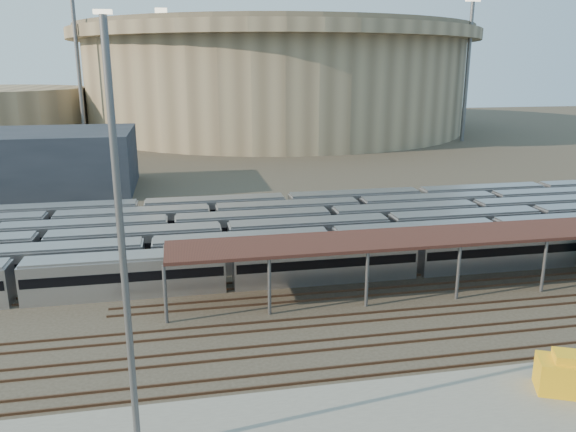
# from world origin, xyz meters

# --- Properties ---
(ground) EXTENTS (420.00, 420.00, 0.00)m
(ground) POSITION_xyz_m (0.00, 0.00, 0.00)
(ground) COLOR #383026
(ground) RESTS_ON ground
(subway_trains) EXTENTS (128.57, 23.90, 3.60)m
(subway_trains) POSITION_xyz_m (0.32, 18.50, 1.80)
(subway_trains) COLOR #B4B5B9
(subway_trains) RESTS_ON ground
(inspection_shed) EXTENTS (60.30, 6.00, 5.30)m
(inspection_shed) POSITION_xyz_m (22.00, 4.00, 4.98)
(inspection_shed) COLOR #58595D
(inspection_shed) RESTS_ON ground
(empty_tracks) EXTENTS (170.00, 9.62, 0.18)m
(empty_tracks) POSITION_xyz_m (0.00, -5.00, 0.09)
(empty_tracks) COLOR #4C3323
(empty_tracks) RESTS_ON ground
(stadium) EXTENTS (124.00, 124.00, 32.50)m
(stadium) POSITION_xyz_m (25.00, 140.00, 16.47)
(stadium) COLOR gray
(stadium) RESTS_ON ground
(service_building) EXTENTS (42.00, 20.00, 10.00)m
(service_building) POSITION_xyz_m (-35.00, 55.00, 5.00)
(service_building) COLOR #1E232D
(service_building) RESTS_ON ground
(floodlight_0) EXTENTS (4.00, 1.00, 38.40)m
(floodlight_0) POSITION_xyz_m (-30.00, 110.00, 20.65)
(floodlight_0) COLOR #58595D
(floodlight_0) RESTS_ON ground
(floodlight_2) EXTENTS (4.00, 1.00, 38.40)m
(floodlight_2) POSITION_xyz_m (70.00, 100.00, 20.65)
(floodlight_2) COLOR #58595D
(floodlight_2) RESTS_ON ground
(floodlight_3) EXTENTS (4.00, 1.00, 38.40)m
(floodlight_3) POSITION_xyz_m (-10.00, 160.00, 20.65)
(floodlight_3) COLOR #58595D
(floodlight_3) RESTS_ON ground
(yard_light_pole) EXTENTS (0.81, 0.36, 22.70)m
(yard_light_pole) POSITION_xyz_m (-9.28, -14.89, 11.64)
(yard_light_pole) COLOR #58595D
(yard_light_pole) RESTS_ON apron
(yellow_equipment) EXTENTS (4.07, 3.40, 2.18)m
(yellow_equipment) POSITION_xyz_m (17.27, -14.13, 1.29)
(yellow_equipment) COLOR #EDAE16
(yellow_equipment) RESTS_ON apron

